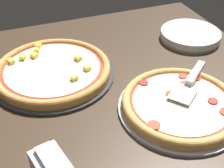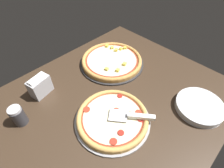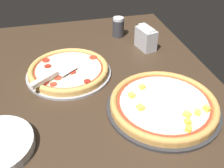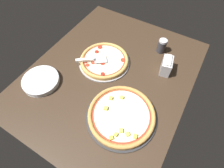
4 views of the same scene
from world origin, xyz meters
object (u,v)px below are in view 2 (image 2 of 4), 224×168
object	(u,v)px
napkin_holder	(40,86)
serving_spatula	(137,116)
plate_stack	(199,107)
pizza_back	(112,60)
parmesan_shaker	(18,116)
pizza_front	(112,118)

from	to	relation	value
napkin_holder	serving_spatula	bearing A→B (deg)	-65.71
plate_stack	napkin_holder	size ratio (longest dim) A/B	1.91
pizza_back	serving_spatula	world-z (taller)	serving_spatula
plate_stack	napkin_holder	world-z (taller)	napkin_holder
pizza_back	plate_stack	size ratio (longest dim) A/B	1.63
parmesan_shaker	napkin_holder	world-z (taller)	napkin_holder
plate_stack	parmesan_shaker	size ratio (longest dim) A/B	2.25
pizza_back	napkin_holder	size ratio (longest dim) A/B	3.12
pizza_back	parmesan_shaker	world-z (taller)	parmesan_shaker
plate_stack	napkin_holder	bearing A→B (deg)	127.36
pizza_back	napkin_holder	xyz separation A→B (cm)	(-46.04, 9.34, 3.01)
pizza_front	serving_spatula	size ratio (longest dim) A/B	1.75
pizza_front	plate_stack	bearing A→B (deg)	-36.14
pizza_front	pizza_back	xyz separation A→B (cm)	(31.18, 31.45, 0.09)
pizza_back	pizza_front	bearing A→B (deg)	-134.75
parmesan_shaker	serving_spatula	bearing A→B (deg)	-45.21
pizza_front	serving_spatula	world-z (taller)	serving_spatula
pizza_front	parmesan_shaker	xyz separation A→B (cm)	(-31.80, 30.91, 2.79)
pizza_back	parmesan_shaker	distance (cm)	63.04
pizza_back	plate_stack	xyz separation A→B (cm)	(5.64, -58.34, -0.83)
pizza_front	parmesan_shaker	distance (cm)	44.43
pizza_front	napkin_holder	world-z (taller)	napkin_holder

